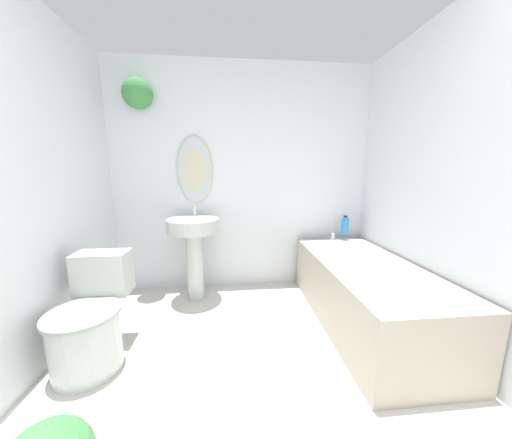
% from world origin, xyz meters
% --- Properties ---
extents(wall_back, '(2.85, 0.28, 2.40)m').
position_xyz_m(wall_back, '(-0.06, 2.58, 1.25)').
color(wall_back, silver).
rests_on(wall_back, ground_plane).
extents(wall_right, '(0.06, 2.68, 2.40)m').
position_xyz_m(wall_right, '(1.40, 1.28, 1.20)').
color(wall_right, silver).
rests_on(wall_right, ground_plane).
extents(toilet, '(0.44, 0.63, 0.71)m').
position_xyz_m(toilet, '(-1.09, 1.42, 0.29)').
color(toilet, '#B2BCB2').
rests_on(toilet, ground_plane).
extents(pedestal_sink, '(0.51, 0.51, 0.93)m').
position_xyz_m(pedestal_sink, '(-0.51, 2.26, 0.62)').
color(pedestal_sink, '#B2BCB2').
rests_on(pedestal_sink, ground_plane).
extents(bathtub, '(0.74, 1.64, 0.62)m').
position_xyz_m(bathtub, '(0.98, 1.68, 0.28)').
color(bathtub, '#B2A893').
rests_on(bathtub, ground_plane).
extents(shampoo_bottle, '(0.08, 0.08, 0.20)m').
position_xyz_m(shampoo_bottle, '(1.11, 2.41, 0.71)').
color(shampoo_bottle, '#2D84C6').
rests_on(shampoo_bottle, bathtub).
extents(bath_mat, '(0.51, 0.41, 0.02)m').
position_xyz_m(bath_mat, '(-0.51, 1.68, 0.01)').
color(bath_mat, silver).
rests_on(bath_mat, ground_plane).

